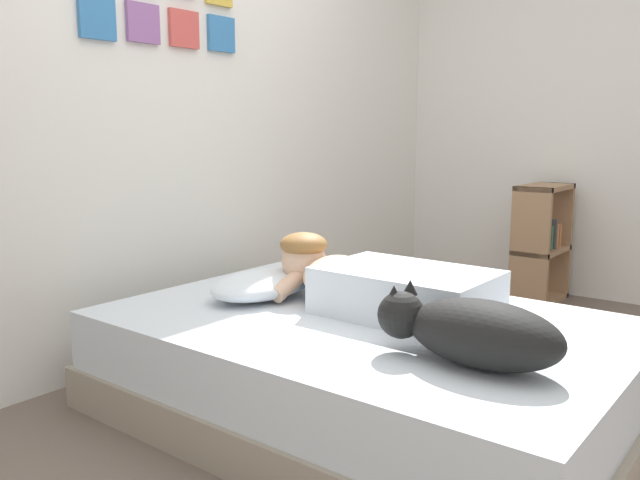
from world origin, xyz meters
The scene contains 10 objects.
ground_plane centered at (0.00, 0.00, 0.00)m, with size 13.43×13.43×0.00m, color #66564C.
back_wall centered at (0.00, 1.36, 1.25)m, with size 4.71×0.12×2.50m.
side_wall_right centered at (2.41, 0.15, 1.25)m, with size 0.10×5.61×2.50m, color silver.
bed centered at (-0.03, 0.15, 0.19)m, with size 1.33×1.95×0.39m.
pillow centered at (-0.05, 0.65, 0.45)m, with size 0.52×0.32×0.11m, color silver.
person_lying centered at (0.08, 0.18, 0.50)m, with size 0.43×0.92×0.27m.
dog centered at (-0.25, -0.38, 0.49)m, with size 0.26×0.57×0.21m.
coffee_cup centered at (0.06, 0.45, 0.43)m, with size 0.12×0.09×0.07m.
cell_phone centered at (0.24, -0.23, 0.40)m, with size 0.07×0.14×0.01m, color black.
bookshelf centered at (2.04, 0.21, 0.38)m, with size 0.45×0.24×0.75m.
Camera 1 is at (-1.99, -1.17, 1.08)m, focal length 36.33 mm.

